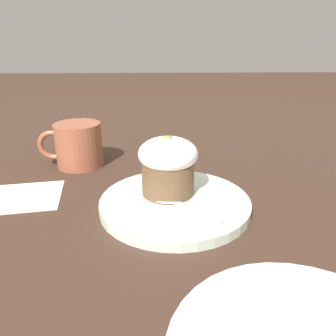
{
  "coord_description": "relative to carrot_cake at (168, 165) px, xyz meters",
  "views": [
    {
      "loc": [
        0.03,
        0.44,
        0.25
      ],
      "look_at": [
        0.01,
        -0.02,
        0.06
      ],
      "focal_mm": 35.0,
      "sensor_mm": 36.0,
      "label": 1
    }
  ],
  "objects": [
    {
      "name": "spoon",
      "position": [
        -0.0,
        0.03,
        -0.04
      ],
      "size": [
        0.11,
        0.11,
        0.01
      ],
      "color": "#B7B7BC",
      "rests_on": "dessert_plate"
    },
    {
      "name": "carrot_cake",
      "position": [
        0.0,
        0.0,
        0.0
      ],
      "size": [
        0.09,
        0.09,
        0.09
      ],
      "color": "brown",
      "rests_on": "dessert_plate"
    },
    {
      "name": "paper_napkin",
      "position": [
        0.24,
        -0.02,
        -0.06
      ],
      "size": [
        0.14,
        0.13,
        0.0
      ],
      "color": "white",
      "rests_on": "ground_plane"
    },
    {
      "name": "dessert_plate",
      "position": [
        -0.01,
        0.02,
        -0.06
      ],
      "size": [
        0.23,
        0.23,
        0.02
      ],
      "color": "silver",
      "rests_on": "ground_plane"
    },
    {
      "name": "coffee_cup",
      "position": [
        0.18,
        -0.16,
        -0.02
      ],
      "size": [
        0.13,
        0.09,
        0.09
      ],
      "color": "#9E563D",
      "rests_on": "ground_plane"
    },
    {
      "name": "ground_plane",
      "position": [
        -0.01,
        0.02,
        -0.06
      ],
      "size": [
        4.0,
        4.0,
        0.0
      ],
      "primitive_type": "plane",
      "color": "#3D281E"
    }
  ]
}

